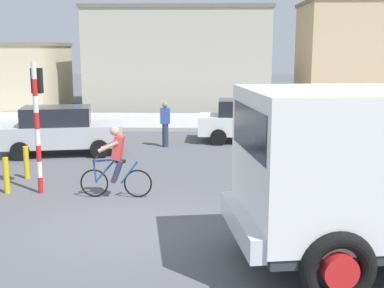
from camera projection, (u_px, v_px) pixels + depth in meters
name	position (u px, v px, depth m)	size (l,w,h in m)	color
ground_plane	(131.00, 225.00, 10.10)	(120.00, 120.00, 0.00)	#56565B
sidewalk_far	(174.00, 121.00, 23.88)	(80.00, 5.00, 0.16)	#ADADA8
cyclist	(116.00, 162.00, 11.86)	(1.73, 0.50, 1.72)	black
traffic_light_pole	(37.00, 109.00, 12.04)	(0.24, 0.43, 3.20)	red
car_red_near	(250.00, 120.00, 19.02)	(4.06, 1.99, 1.60)	white
car_white_mid	(61.00, 130.00, 16.78)	(4.24, 2.42, 1.60)	#B7B7BC
pedestrian_near_kerb	(165.00, 124.00, 17.98)	(0.34, 0.22, 1.62)	#2D334C
bollard_near	(6.00, 175.00, 12.26)	(0.14, 0.14, 0.90)	gold
bollard_far	(26.00, 163.00, 13.63)	(0.14, 0.14, 0.90)	gold
building_mid_block	(179.00, 58.00, 30.37)	(10.63, 6.74, 5.86)	#B2AD9E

